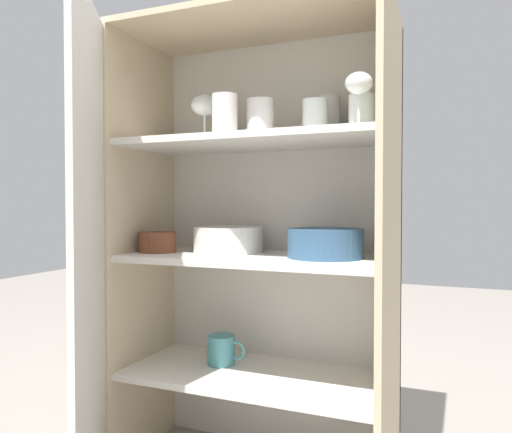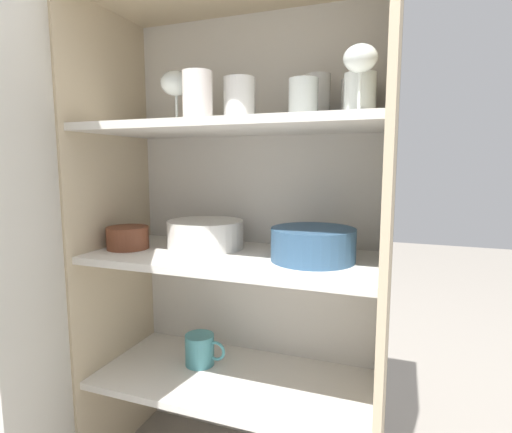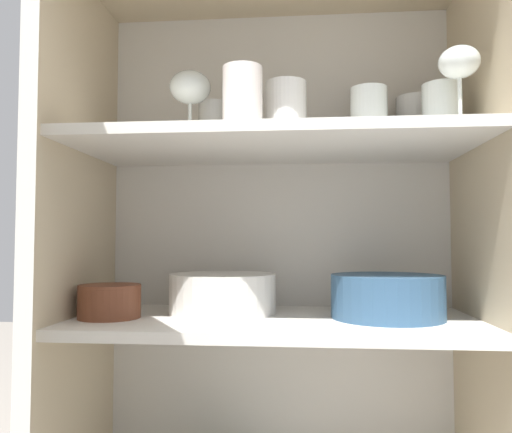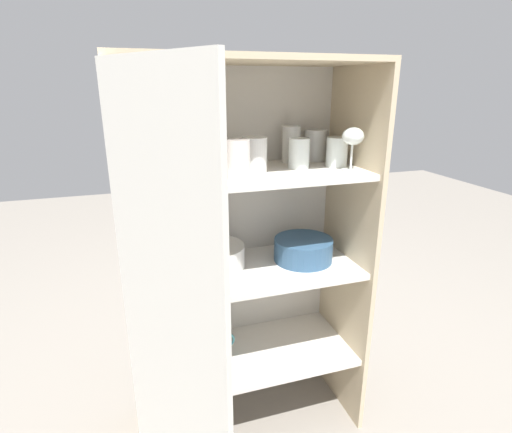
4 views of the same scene
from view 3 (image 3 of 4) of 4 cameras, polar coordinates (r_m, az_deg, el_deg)
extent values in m
cube|color=silver|center=(1.17, 2.58, -9.53)|extent=(0.81, 0.02, 1.33)
cube|color=#CCB793|center=(1.08, -19.69, -9.90)|extent=(0.02, 0.39, 1.33)
cube|color=#CCB793|center=(1.04, 24.75, -10.07)|extent=(0.02, 0.39, 1.33)
cube|color=silver|center=(0.99, 2.10, -12.02)|extent=(0.77, 0.35, 0.02)
cube|color=silver|center=(1.00, 2.06, 8.12)|extent=(0.77, 0.35, 0.02)
cube|color=silver|center=(0.72, -25.35, -13.47)|extent=(0.22, 0.35, 1.33)
cylinder|color=white|center=(1.00, 3.45, 11.96)|extent=(0.08, 0.08, 0.11)
cylinder|color=white|center=(1.11, -4.99, 10.25)|extent=(0.06, 0.06, 0.10)
cylinder|color=white|center=(1.04, 20.48, 11.29)|extent=(0.07, 0.07, 0.10)
cylinder|color=silver|center=(0.93, -1.56, 13.26)|extent=(0.07, 0.07, 0.12)
cylinder|color=white|center=(1.02, 12.78, 11.38)|extent=(0.07, 0.07, 0.10)
cylinder|color=white|center=(1.15, 17.76, 10.12)|extent=(0.08, 0.08, 0.11)
cylinder|color=white|center=(1.13, 12.78, 10.81)|extent=(0.07, 0.07, 0.13)
cylinder|color=white|center=(0.95, 22.33, 9.71)|extent=(0.06, 0.06, 0.01)
cylinder|color=white|center=(0.96, 22.28, 12.19)|extent=(0.01, 0.01, 0.08)
ellipsoid|color=white|center=(0.98, 22.20, 16.01)|extent=(0.07, 0.07, 0.06)
cylinder|color=white|center=(1.03, -7.58, 8.49)|extent=(0.06, 0.06, 0.01)
cylinder|color=white|center=(1.04, -7.56, 10.67)|extent=(0.01, 0.01, 0.08)
ellipsoid|color=white|center=(1.06, -7.54, 14.42)|extent=(0.08, 0.08, 0.07)
cylinder|color=silver|center=(1.05, -3.83, -10.71)|extent=(0.22, 0.22, 0.01)
cylinder|color=silver|center=(1.05, -3.83, -10.22)|extent=(0.22, 0.22, 0.01)
cylinder|color=silver|center=(1.05, -3.83, -9.73)|extent=(0.22, 0.22, 0.01)
cylinder|color=silver|center=(1.04, -3.82, -9.24)|extent=(0.22, 0.22, 0.01)
cylinder|color=silver|center=(1.04, -3.82, -8.75)|extent=(0.22, 0.22, 0.01)
cylinder|color=silver|center=(1.04, -3.82, -8.26)|extent=(0.22, 0.22, 0.01)
cylinder|color=silver|center=(1.04, -3.82, -7.76)|extent=(0.22, 0.22, 0.01)
cylinder|color=silver|center=(1.04, -3.82, -7.27)|extent=(0.22, 0.22, 0.01)
cylinder|color=silver|center=(1.04, -3.82, -6.78)|extent=(0.22, 0.22, 0.01)
cylinder|color=#33567A|center=(1.00, 14.76, -8.84)|extent=(0.21, 0.21, 0.08)
torus|color=#33567A|center=(1.00, 14.73, -6.69)|extent=(0.21, 0.21, 0.01)
cylinder|color=brown|center=(1.02, -16.39, -9.28)|extent=(0.12, 0.12, 0.06)
torus|color=brown|center=(1.01, -16.37, -7.71)|extent=(0.12, 0.12, 0.01)
camera|label=1|loc=(0.66, 131.75, 2.55)|focal=35.00mm
camera|label=2|loc=(0.38, 93.88, 14.96)|focal=28.00mm
camera|label=4|loc=(0.67, -113.59, 45.54)|focal=28.00mm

